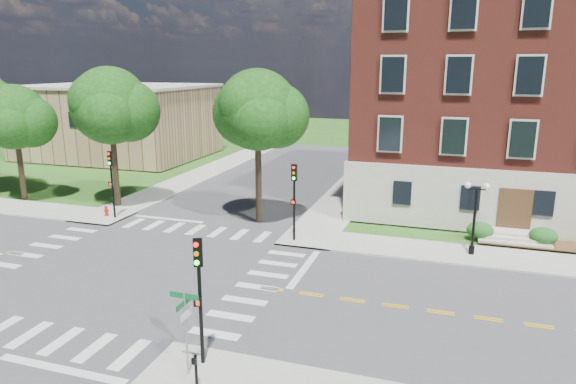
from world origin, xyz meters
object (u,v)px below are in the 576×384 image
(push_button_post, at_px, (196,370))
(street_sign_pole, at_px, (186,318))
(traffic_signal_se, at_px, (199,286))
(twin_lamp_west, at_px, (475,214))
(fire_hydrant, at_px, (106,211))
(traffic_signal_nw, at_px, (111,176))
(traffic_signal_ne, at_px, (294,192))

(push_button_post, bearing_deg, street_sign_pole, 136.02)
(traffic_signal_se, xyz_separation_m, twin_lamp_west, (9.67, 14.81, -0.66))
(street_sign_pole, distance_m, fire_hydrant, 21.83)
(traffic_signal_nw, bearing_deg, traffic_signal_se, -45.40)
(twin_lamp_west, xyz_separation_m, street_sign_pole, (-9.83, -15.60, -0.21))
(twin_lamp_west, bearing_deg, traffic_signal_nw, -179.57)
(traffic_signal_se, height_order, push_button_post, traffic_signal_se)
(twin_lamp_west, bearing_deg, fire_hydrant, 179.91)
(traffic_signal_nw, height_order, fire_hydrant, traffic_signal_nw)
(traffic_signal_se, relative_size, traffic_signal_ne, 1.00)
(traffic_signal_ne, xyz_separation_m, street_sign_pole, (0.64, -14.74, -0.88))
(twin_lamp_west, distance_m, push_button_post, 18.72)
(traffic_signal_ne, height_order, traffic_signal_nw, same)
(traffic_signal_se, bearing_deg, push_button_post, -71.04)
(twin_lamp_west, height_order, push_button_post, twin_lamp_west)
(street_sign_pole, bearing_deg, traffic_signal_se, 78.41)
(traffic_signal_se, relative_size, fire_hydrant, 6.40)
(traffic_signal_ne, relative_size, traffic_signal_nw, 1.00)
(street_sign_pole, bearing_deg, push_button_post, -43.98)
(fire_hydrant, bearing_deg, traffic_signal_se, -44.18)
(traffic_signal_ne, height_order, twin_lamp_west, traffic_signal_ne)
(traffic_signal_se, height_order, traffic_signal_ne, same)
(traffic_signal_nw, distance_m, twin_lamp_west, 24.11)
(traffic_signal_se, relative_size, push_button_post, 4.00)
(traffic_signal_nw, bearing_deg, street_sign_pole, -47.21)
(traffic_signal_ne, distance_m, push_button_post, 15.60)
(twin_lamp_west, relative_size, street_sign_pole, 1.36)
(traffic_signal_ne, distance_m, street_sign_pole, 14.78)
(traffic_signal_nw, height_order, push_button_post, traffic_signal_nw)
(traffic_signal_nw, xyz_separation_m, fire_hydrant, (-0.86, 0.22, -2.72))
(traffic_signal_se, bearing_deg, traffic_signal_nw, 134.60)
(traffic_signal_ne, distance_m, fire_hydrant, 14.76)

